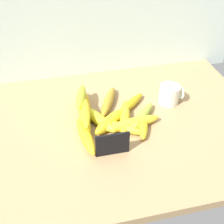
# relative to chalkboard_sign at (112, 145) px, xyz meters

# --- Properties ---
(counter_top) EXTENTS (1.10, 0.76, 0.03)m
(counter_top) POSITION_rel_chalkboard_sign_xyz_m (0.04, 0.13, -0.05)
(counter_top) COLOR #A28157
(counter_top) RESTS_ON ground
(back_wall) EXTENTS (1.30, 0.02, 0.70)m
(back_wall) POSITION_rel_chalkboard_sign_xyz_m (0.04, 0.52, 0.28)
(back_wall) COLOR silver
(back_wall) RESTS_ON ground
(chalkboard_sign) EXTENTS (0.11, 0.02, 0.08)m
(chalkboard_sign) POSITION_rel_chalkboard_sign_xyz_m (0.00, 0.00, 0.00)
(chalkboard_sign) COLOR black
(chalkboard_sign) RESTS_ON counter_top
(coffee_mug) EXTENTS (0.09, 0.08, 0.08)m
(coffee_mug) POSITION_rel_chalkboard_sign_xyz_m (0.28, 0.22, -0.00)
(coffee_mug) COLOR silver
(coffee_mug) RESTS_ON counter_top
(banana_0) EXTENTS (0.16, 0.15, 0.03)m
(banana_0) POSITION_rel_chalkboard_sign_xyz_m (0.12, 0.22, -0.02)
(banana_0) COLOR gold
(banana_0) RESTS_ON counter_top
(banana_1) EXTENTS (0.15, 0.14, 0.04)m
(banana_1) POSITION_rel_chalkboard_sign_xyz_m (0.02, 0.14, -0.02)
(banana_1) COLOR yellow
(banana_1) RESTS_ON counter_top
(banana_2) EXTENTS (0.06, 0.19, 0.04)m
(banana_2) POSITION_rel_chalkboard_sign_xyz_m (-0.05, 0.25, -0.02)
(banana_2) COLOR gold
(banana_2) RESTS_ON counter_top
(banana_3) EXTENTS (0.04, 0.20, 0.04)m
(banana_3) POSITION_rel_chalkboard_sign_xyz_m (-0.07, 0.17, -0.02)
(banana_3) COLOR yellow
(banana_3) RESTS_ON counter_top
(banana_4) EXTENTS (0.06, 0.19, 0.04)m
(banana_4) POSITION_rel_chalkboard_sign_xyz_m (-0.07, 0.08, -0.02)
(banana_4) COLOR yellow
(banana_4) RESTS_ON counter_top
(banana_5) EXTENTS (0.11, 0.19, 0.04)m
(banana_5) POSITION_rel_chalkboard_sign_xyz_m (0.04, 0.26, -0.02)
(banana_5) COLOR olive
(banana_5) RESTS_ON counter_top
(banana_6) EXTENTS (0.08, 0.17, 0.03)m
(banana_6) POSITION_rel_chalkboard_sign_xyz_m (0.14, 0.10, -0.02)
(banana_6) COLOR yellow
(banana_6) RESTS_ON counter_top
(banana_7) EXTENTS (0.13, 0.18, 0.04)m
(banana_7) POSITION_rel_chalkboard_sign_xyz_m (-0.02, 0.16, -0.02)
(banana_7) COLOR gold
(banana_7) RESTS_ON counter_top
(banana_8) EXTENTS (0.16, 0.17, 0.04)m
(banana_8) POSITION_rel_chalkboard_sign_xyz_m (0.14, 0.14, -0.02)
(banana_8) COLOR #9BB039
(banana_8) RESTS_ON counter_top
(banana_9) EXTENTS (0.09, 0.20, 0.04)m
(banana_9) POSITION_rel_chalkboard_sign_xyz_m (0.08, 0.15, -0.02)
(banana_9) COLOR gold
(banana_9) RESTS_ON counter_top
(banana_10) EXTENTS (0.21, 0.07, 0.04)m
(banana_10) POSITION_rel_chalkboard_sign_xyz_m (0.10, 0.11, -0.02)
(banana_10) COLOR yellow
(banana_10) RESTS_ON counter_top
(banana_11) EXTENTS (0.18, 0.14, 0.03)m
(banana_11) POSITION_rel_chalkboard_sign_xyz_m (0.04, 0.11, -0.02)
(banana_11) COLOR yellow
(banana_11) RESTS_ON counter_top
(banana_12) EXTENTS (0.05, 0.17, 0.03)m
(banana_12) POSITION_rel_chalkboard_sign_xyz_m (-0.06, 0.16, 0.02)
(banana_12) COLOR yellow
(banana_12) RESTS_ON banana_3
(banana_13) EXTENTS (0.07, 0.15, 0.04)m
(banana_13) POSITION_rel_chalkboard_sign_xyz_m (-0.06, 0.25, 0.02)
(banana_13) COLOR gold
(banana_13) RESTS_ON banana_2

